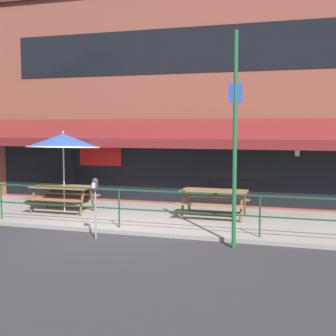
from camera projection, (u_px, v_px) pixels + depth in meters
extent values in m
plane|color=#2D2D30|center=(115.00, 234.00, 11.36)|extent=(120.00, 120.00, 0.00)
cube|color=gray|center=(143.00, 217.00, 13.25)|extent=(15.00, 4.00, 0.10)
cube|color=brown|center=(167.00, 100.00, 15.09)|extent=(15.00, 0.50, 6.90)
cube|color=black|center=(164.00, 51.00, 14.71)|extent=(10.50, 0.02, 1.40)
cube|color=black|center=(164.00, 166.00, 15.03)|extent=(12.00, 0.02, 2.30)
cube|color=red|center=(100.00, 155.00, 15.65)|extent=(1.50, 0.02, 0.70)
cube|color=maroon|center=(159.00, 130.00, 14.42)|extent=(13.80, 0.92, 0.70)
cube|color=maroon|center=(154.00, 143.00, 13.97)|extent=(13.80, 0.08, 0.28)
cube|color=black|center=(298.00, 146.00, 13.62)|extent=(0.04, 0.28, 0.04)
cube|color=black|center=(297.00, 153.00, 13.51)|extent=(0.18, 0.18, 0.28)
cube|color=beige|center=(297.00, 153.00, 13.51)|extent=(0.13, 0.19, 0.20)
cylinder|color=#194723|center=(1.00, 202.00, 12.61)|extent=(0.04, 0.04, 0.95)
cylinder|color=#194723|center=(119.00, 209.00, 11.59)|extent=(0.04, 0.04, 0.95)
cylinder|color=#194723|center=(260.00, 217.00, 10.57)|extent=(0.04, 0.04, 0.95)
cube|color=#194723|center=(119.00, 190.00, 11.55)|extent=(13.80, 0.04, 0.04)
cube|color=#194723|center=(119.00, 209.00, 11.59)|extent=(13.80, 0.03, 0.03)
cube|color=brown|center=(62.00, 187.00, 13.74)|extent=(1.80, 0.80, 0.05)
cube|color=brown|center=(52.00, 200.00, 13.22)|extent=(1.80, 0.26, 0.04)
cube|color=brown|center=(72.00, 194.00, 14.32)|extent=(1.80, 0.26, 0.04)
cylinder|color=brown|center=(82.00, 202.00, 13.24)|extent=(0.07, 0.30, 0.73)
cylinder|color=brown|center=(92.00, 199.00, 13.84)|extent=(0.07, 0.30, 0.73)
cylinder|color=brown|center=(33.00, 200.00, 13.71)|extent=(0.07, 0.30, 0.73)
cylinder|color=brown|center=(45.00, 196.00, 14.32)|extent=(0.07, 0.30, 0.73)
cube|color=brown|center=(214.00, 191.00, 12.82)|extent=(1.80, 0.80, 0.05)
cube|color=brown|center=(209.00, 205.00, 12.30)|extent=(1.80, 0.26, 0.04)
cube|color=brown|center=(218.00, 199.00, 13.40)|extent=(1.80, 0.26, 0.04)
cylinder|color=brown|center=(241.00, 208.00, 12.32)|extent=(0.07, 0.30, 0.73)
cylinder|color=brown|center=(245.00, 204.00, 12.92)|extent=(0.07, 0.30, 0.73)
cylinder|color=brown|center=(183.00, 205.00, 12.79)|extent=(0.07, 0.30, 0.73)
cylinder|color=brown|center=(189.00, 201.00, 13.40)|extent=(0.07, 0.30, 0.73)
cylinder|color=#B7B2A8|center=(64.00, 173.00, 13.81)|extent=(0.04, 0.04, 2.30)
cone|color=#2D56B7|center=(63.00, 140.00, 13.72)|extent=(2.10, 2.12, 0.49)
cylinder|color=white|center=(63.00, 147.00, 13.74)|extent=(2.14, 2.14, 0.13)
sphere|color=#B7B2A8|center=(63.00, 132.00, 13.70)|extent=(0.07, 0.07, 0.07)
cylinder|color=gray|center=(96.00, 214.00, 10.83)|extent=(0.04, 0.04, 1.15)
cylinder|color=#2D2D33|center=(95.00, 185.00, 10.77)|extent=(0.15, 0.15, 0.20)
sphere|color=#2D2D33|center=(95.00, 181.00, 10.76)|extent=(0.14, 0.14, 0.14)
cube|color=silver|center=(94.00, 185.00, 10.69)|extent=(0.08, 0.01, 0.13)
cylinder|color=#1E6033|center=(235.00, 141.00, 9.84)|extent=(0.09, 0.09, 4.59)
cube|color=blue|center=(235.00, 93.00, 9.73)|extent=(0.28, 0.02, 0.40)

